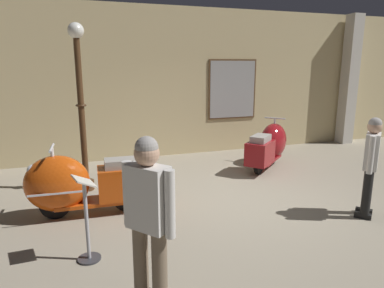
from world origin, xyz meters
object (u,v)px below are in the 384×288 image
at_px(scooter_1, 269,145).
at_px(lamppost, 81,104).
at_px(visitor_0, 371,160).
at_px(info_stanchion, 87,226).
at_px(scooter_0, 78,184).
at_px(visitor_1, 149,214).

relative_size(scooter_1, lamppost, 0.56).
height_order(visitor_0, info_stanchion, visitor_0).
bearing_deg(visitor_0, info_stanchion, 47.53).
distance_m(visitor_0, info_stanchion, 4.17).
bearing_deg(scooter_0, visitor_0, 163.88).
bearing_deg(visitor_1, scooter_1, 8.39).
relative_size(visitor_0, visitor_1, 0.91).
bearing_deg(visitor_1, scooter_0, 64.84).
relative_size(scooter_0, lamppost, 0.62).
bearing_deg(info_stanchion, visitor_1, -64.46).
bearing_deg(scooter_1, visitor_1, -174.54).
distance_m(lamppost, info_stanchion, 2.81).
height_order(scooter_0, scooter_1, scooter_0).
xyz_separation_m(scooter_1, lamppost, (-4.10, -0.28, 1.12)).
bearing_deg(info_stanchion, scooter_1, 34.06).
distance_m(scooter_1, visitor_0, 2.94).
distance_m(scooter_0, scooter_1, 4.49).
distance_m(scooter_0, info_stanchion, 1.37).
relative_size(lamppost, visitor_0, 1.94).
distance_m(scooter_0, visitor_1, 2.58).
relative_size(visitor_1, info_stanchion, 1.61).
distance_m(scooter_0, visitor_0, 4.47).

